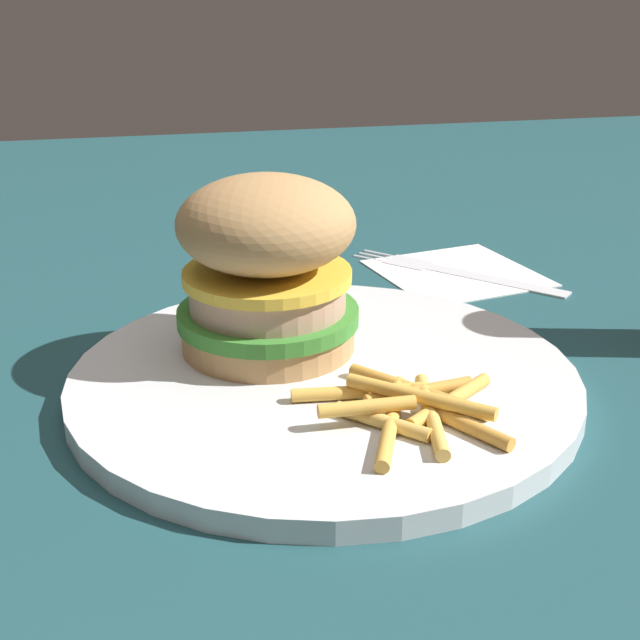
% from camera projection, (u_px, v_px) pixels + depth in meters
% --- Properties ---
extents(ground_plane, '(1.60, 1.60, 0.00)m').
position_uv_depth(ground_plane, '(321.00, 385.00, 0.48)').
color(ground_plane, '#1E474C').
extents(plate, '(0.28, 0.28, 0.01)m').
position_uv_depth(plate, '(320.00, 381.00, 0.47)').
color(plate, silver).
rests_on(plate, ground_plane).
extents(sandwich, '(0.10, 0.10, 0.10)m').
position_uv_depth(sandwich, '(267.00, 264.00, 0.48)').
color(sandwich, tan).
rests_on(sandwich, plate).
extents(fries_pile, '(0.10, 0.10, 0.01)m').
position_uv_depth(fries_pile, '(411.00, 405.00, 0.42)').
color(fries_pile, gold).
rests_on(fries_pile, plate).
extents(napkin, '(0.13, 0.13, 0.00)m').
position_uv_depth(napkin, '(457.00, 272.00, 0.65)').
color(napkin, white).
rests_on(napkin, ground_plane).
extents(fork, '(0.13, 0.14, 0.00)m').
position_uv_depth(fork, '(455.00, 269.00, 0.65)').
color(fork, silver).
rests_on(fork, napkin).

